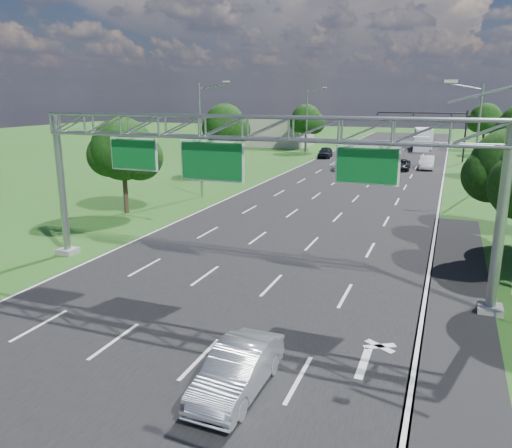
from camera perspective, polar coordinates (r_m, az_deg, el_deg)
The scene contains 19 objects.
ground at distance 41.97m, azimuth 7.92°, elevation 2.02°, with size 220.00×220.00×0.00m, color #255218.
road at distance 41.97m, azimuth 7.92°, elevation 2.02°, with size 18.00×180.00×0.02m, color black.
road_flare at distance 25.56m, azimuth 21.96°, elevation -7.13°, with size 3.00×30.00×0.02m, color black.
sign_gantry at distance 23.79m, azimuth -1.08°, elevation 9.50°, with size 23.50×1.00×9.56m.
traffic_signal at distance 75.04m, azimuth 20.18°, elevation 10.72°, with size 12.21×0.24×7.00m.
streetlight_l_near at distance 45.07m, azimuth -6.15°, elevation 10.10°, with size 2.97×0.22×10.16m.
streetlight_l_far at distance 77.79m, azimuth 5.98°, elevation 11.91°, with size 2.97×0.22×10.16m.
streetlight_r_mid at distance 50.08m, azimuth 23.80°, elevation 9.41°, with size 2.97×0.22×10.16m.
tree_verge_la at distance 39.75m, azimuth -14.84°, elevation 7.94°, with size 5.76×4.80×7.40m.
tree_verge_lb at distance 60.59m, azimuth -3.48°, elevation 11.10°, with size 5.76×4.80×8.06m.
tree_verge_lc at distance 83.09m, azimuth 5.81°, elevation 11.66°, with size 5.76×4.80×7.62m.
tree_verge_re at distance 88.17m, azimuth 24.78°, elevation 10.74°, with size 5.76×4.80×7.84m.
building_left at distance 93.56m, azimuth 1.66°, elevation 10.52°, with size 14.00×10.00×5.00m, color gray.
silver_sedan at distance 16.05m, azimuth -2.15°, elevation -16.33°, with size 1.56×4.47×1.47m, color #AEB3BA.
car_queue_a at distance 63.51m, azimuth 9.79°, elevation 6.81°, with size 1.99×4.89×1.42m, color #BABABA.
car_queue_b at distance 64.74m, azimuth 16.21°, elevation 6.54°, with size 2.18×4.72×1.31m, color black.
car_queue_c at distance 75.41m, azimuth 7.92°, elevation 8.12°, with size 1.85×4.60×1.57m, color black.
car_queue_d at distance 66.55m, azimuth 18.94°, elevation 6.66°, with size 1.69×4.83×1.59m, color silver.
box_truck at distance 90.58m, azimuth 18.52°, elevation 9.14°, with size 3.47×9.54×3.51m.
Camera 1 is at (9.33, -9.92, 8.95)m, focal length 35.00 mm.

